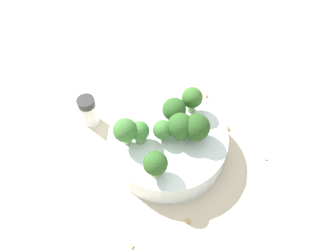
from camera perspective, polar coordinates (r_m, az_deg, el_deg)
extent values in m
plane|color=beige|center=(0.61, 0.00, -4.36)|extent=(3.00, 3.00, 0.00)
cylinder|color=silver|center=(0.59, 0.00, -3.06)|extent=(0.21, 0.21, 0.05)
cylinder|color=#84AD66|center=(0.56, 4.85, -1.42)|extent=(0.02, 0.02, 0.02)
sphere|color=#28511E|center=(0.54, 5.00, -0.23)|extent=(0.05, 0.05, 0.05)
cylinder|color=#84AD66|center=(0.56, 2.12, -1.19)|extent=(0.02, 0.02, 0.02)
sphere|color=#2D5B23|center=(0.54, 2.19, 0.00)|extent=(0.04, 0.04, 0.04)
cylinder|color=#84AD66|center=(0.56, -0.94, -1.51)|extent=(0.01, 0.01, 0.02)
sphere|color=#3D7533|center=(0.55, -0.96, -0.64)|extent=(0.03, 0.03, 0.03)
cylinder|color=#8EB770|center=(0.57, 1.06, 1.56)|extent=(0.02, 0.02, 0.03)
sphere|color=#2D5B23|center=(0.56, 1.09, 2.91)|extent=(0.04, 0.04, 0.04)
cylinder|color=#8EB770|center=(0.52, -2.13, -7.57)|extent=(0.02, 0.02, 0.03)
sphere|color=#2D5B23|center=(0.50, -2.20, -6.51)|extent=(0.04, 0.04, 0.04)
cylinder|color=#7A9E5B|center=(0.56, -4.86, -1.84)|extent=(0.03, 0.03, 0.02)
sphere|color=#3D7533|center=(0.54, -4.98, -0.85)|extent=(0.03, 0.03, 0.03)
cylinder|color=#8EB770|center=(0.55, -7.22, -2.02)|extent=(0.02, 0.02, 0.03)
sphere|color=#3D7533|center=(0.54, -7.46, -0.73)|extent=(0.04, 0.04, 0.04)
cylinder|color=#8EB770|center=(0.59, 4.11, 3.64)|extent=(0.01, 0.01, 0.03)
sphere|color=#386B28|center=(0.58, 4.23, 4.96)|extent=(0.04, 0.04, 0.04)
cylinder|color=silver|center=(0.65, -13.51, 2.14)|extent=(0.03, 0.03, 0.05)
cylinder|color=#2D2D2D|center=(0.62, -14.09, 3.99)|extent=(0.03, 0.03, 0.01)
cube|color=#AD7F4C|center=(0.63, 16.80, -5.79)|extent=(0.01, 0.00, 0.01)
cube|color=olive|center=(0.65, 10.26, -0.27)|extent=(0.01, 0.01, 0.01)
cube|color=tan|center=(0.54, -6.33, -20.11)|extent=(0.01, 0.01, 0.01)
cube|color=olive|center=(0.69, 6.75, 5.31)|extent=(0.01, 0.01, 0.01)
cube|color=tan|center=(0.55, 3.53, -16.12)|extent=(0.01, 0.01, 0.01)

